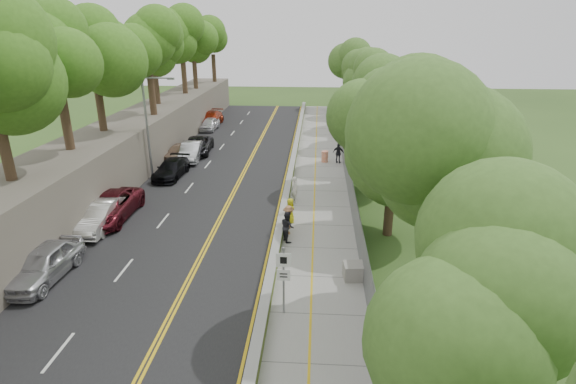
# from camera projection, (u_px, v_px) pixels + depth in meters

# --- Properties ---
(ground) EXTENTS (140.00, 140.00, 0.00)m
(ground) POSITION_uv_depth(u_px,v_px,m) (267.00, 276.00, 21.99)
(ground) COLOR #33511E
(ground) RESTS_ON ground
(road) EXTENTS (11.20, 66.00, 0.04)m
(road) POSITION_uv_depth(u_px,v_px,m) (221.00, 176.00, 36.33)
(road) COLOR black
(road) RESTS_ON ground
(sidewalk) EXTENTS (4.20, 66.00, 0.05)m
(sidewalk) POSITION_uv_depth(u_px,v_px,m) (319.00, 178.00, 35.83)
(sidewalk) COLOR gray
(sidewalk) RESTS_ON ground
(jersey_barrier) EXTENTS (0.42, 66.00, 0.60)m
(jersey_barrier) POSITION_uv_depth(u_px,v_px,m) (291.00, 174.00, 35.88)
(jersey_barrier) COLOR #B9F03B
(jersey_barrier) RESTS_ON ground
(rock_embankment) EXTENTS (5.00, 66.00, 4.00)m
(rock_embankment) POSITION_uv_depth(u_px,v_px,m) (121.00, 151.00, 36.13)
(rock_embankment) COLOR #595147
(rock_embankment) RESTS_ON ground
(chainlink_fence) EXTENTS (0.04, 66.00, 2.00)m
(chainlink_fence) POSITION_uv_depth(u_px,v_px,m) (346.00, 167.00, 35.36)
(chainlink_fence) COLOR slate
(chainlink_fence) RESTS_ON ground
(trees_embankment) EXTENTS (6.40, 66.00, 13.00)m
(trees_embankment) POSITION_uv_depth(u_px,v_px,m) (112.00, 39.00, 33.11)
(trees_embankment) COLOR #457F20
(trees_embankment) RESTS_ON rock_embankment
(trees_fenceside) EXTENTS (7.00, 66.00, 14.00)m
(trees_fenceside) POSITION_uv_depth(u_px,v_px,m) (382.00, 90.00, 33.10)
(trees_fenceside) COLOR #4D7A2D
(trees_fenceside) RESTS_ON ground
(streetlight) EXTENTS (2.52, 0.22, 8.00)m
(streetlight) POSITION_uv_depth(u_px,v_px,m) (149.00, 121.00, 34.08)
(streetlight) COLOR gray
(streetlight) RESTS_ON ground
(signpost) EXTENTS (0.62, 0.09, 3.10)m
(signpost) POSITION_uv_depth(u_px,v_px,m) (284.00, 274.00, 18.42)
(signpost) COLOR gray
(signpost) RESTS_ON sidewalk
(construction_barrel) EXTENTS (0.59, 0.59, 0.98)m
(construction_barrel) POSITION_uv_depth(u_px,v_px,m) (325.00, 157.00, 39.76)
(construction_barrel) COLOR #EA3300
(construction_barrel) RESTS_ON sidewalk
(concrete_block) EXTENTS (1.26, 1.00, 0.78)m
(concrete_block) POSITION_uv_depth(u_px,v_px,m) (356.00, 271.00, 21.54)
(concrete_block) COLOR gray
(concrete_block) RESTS_ON sidewalk
(car_0) EXTENTS (2.12, 4.94, 1.66)m
(car_0) POSITION_uv_depth(u_px,v_px,m) (43.00, 264.00, 21.37)
(car_0) COLOR #B7B6BB
(car_0) RESTS_ON road
(car_1) EXTENTS (1.79, 4.89, 1.60)m
(car_1) POSITION_uv_depth(u_px,v_px,m) (99.00, 216.00, 26.78)
(car_1) COLOR silver
(car_1) RESTS_ON road
(car_2) EXTENTS (2.80, 5.97, 1.65)m
(car_2) POSITION_uv_depth(u_px,v_px,m) (109.00, 207.00, 28.01)
(car_2) COLOR maroon
(car_2) RESTS_ON road
(car_3) EXTENTS (2.17, 4.83, 1.37)m
(car_3) POSITION_uv_depth(u_px,v_px,m) (171.00, 169.00, 35.79)
(car_3) COLOR black
(car_3) RESTS_ON road
(car_4) EXTENTS (1.89, 4.06, 1.35)m
(car_4) POSITION_uv_depth(u_px,v_px,m) (178.00, 152.00, 40.66)
(car_4) COLOR tan
(car_4) RESTS_ON road
(car_5) EXTENTS (2.13, 4.90, 1.57)m
(car_5) POSITION_uv_depth(u_px,v_px,m) (191.00, 151.00, 40.32)
(car_5) COLOR #B1B1B7
(car_5) RESTS_ON road
(car_6) EXTENTS (2.87, 5.52, 1.49)m
(car_6) POSITION_uv_depth(u_px,v_px,m) (197.00, 145.00, 42.43)
(car_6) COLOR black
(car_6) RESTS_ON road
(car_7) EXTENTS (2.34, 5.63, 1.63)m
(car_7) POSITION_uv_depth(u_px,v_px,m) (211.00, 119.00, 53.99)
(car_7) COLOR #9E2F14
(car_7) RESTS_ON road
(car_8) EXTENTS (1.82, 4.13, 1.38)m
(car_8) POSITION_uv_depth(u_px,v_px,m) (210.00, 124.00, 51.70)
(car_8) COLOR white
(car_8) RESTS_ON road
(painter_0) EXTENTS (0.68, 0.87, 1.57)m
(painter_0) POSITION_uv_depth(u_px,v_px,m) (290.00, 211.00, 27.52)
(painter_0) COLOR gold
(painter_0) RESTS_ON sidewalk
(painter_1) EXTENTS (0.57, 0.74, 1.81)m
(painter_1) POSITION_uv_depth(u_px,v_px,m) (295.00, 189.00, 30.69)
(painter_1) COLOR silver
(painter_1) RESTS_ON sidewalk
(painter_2) EXTENTS (0.96, 1.06, 1.76)m
(painter_2) POSITION_uv_depth(u_px,v_px,m) (287.00, 226.00, 25.14)
(painter_2) COLOR black
(painter_2) RESTS_ON sidewalk
(painter_3) EXTENTS (0.81, 1.21, 1.73)m
(painter_3) POSITION_uv_depth(u_px,v_px,m) (289.00, 220.00, 26.03)
(painter_3) COLOR #986541
(painter_3) RESTS_ON sidewalk
(person_far) EXTENTS (1.15, 0.81, 1.80)m
(person_far) POSITION_uv_depth(u_px,v_px,m) (339.00, 153.00, 39.27)
(person_far) COLOR black
(person_far) RESTS_ON sidewalk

